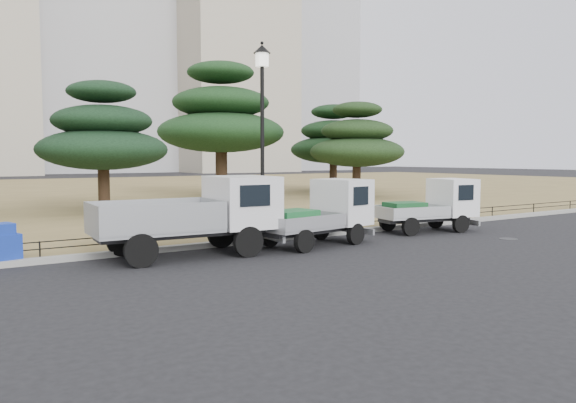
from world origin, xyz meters
TOP-DOWN VIEW (x-y plane):
  - ground at (0.00, 0.00)m, footprint 220.00×220.00m
  - lawn at (0.00, 30.60)m, footprint 120.00×56.00m
  - curb at (0.00, 2.60)m, footprint 120.00×0.25m
  - truck_large at (-3.22, 1.53)m, footprint 4.99×2.23m
  - truck_kei_front at (0.74, 1.25)m, footprint 3.93×2.15m
  - truck_kei_rear at (5.87, 1.50)m, footprint 3.81×2.13m
  - street_lamp at (-0.37, 2.90)m, footprint 0.54×0.54m
  - pipe_fence at (0.00, 2.75)m, footprint 38.00×0.04m
  - manhole at (6.50, -1.20)m, footprint 0.60×0.60m
  - pine_center_left at (-2.29, 13.99)m, footprint 5.90×5.90m
  - pine_center_right at (6.84, 20.08)m, footprint 8.06×8.06m
  - pine_east_near at (13.59, 14.70)m, footprint 5.91×5.91m
  - pine_east_far at (16.64, 20.96)m, footprint 6.42×6.42m
  - tower_east at (40.00, 82.00)m, footprint 20.00×18.00m
  - tower_far_east at (58.00, 90.00)m, footprint 24.00×20.00m
  - radio_tower at (72.00, 85.00)m, footprint 1.80×1.80m

SIDE VIEW (x-z plane):
  - ground at x=0.00m, z-range 0.00..0.00m
  - manhole at x=6.50m, z-range 0.00..0.01m
  - lawn at x=0.00m, z-range 0.00..0.15m
  - curb at x=0.00m, z-range 0.00..0.16m
  - pipe_fence at x=0.00m, z-range 0.24..0.64m
  - truck_kei_rear at x=5.87m, z-range 0.00..1.88m
  - truck_kei_front at x=0.74m, z-range -0.01..1.97m
  - truck_large at x=-3.22m, z-range 0.12..2.25m
  - pine_east_near at x=13.59m, z-range 0.61..6.58m
  - pine_center_left at x=-2.29m, z-range 0.61..6.61m
  - pine_east_far at x=16.64m, z-range 0.65..7.09m
  - street_lamp at x=-0.37m, z-range 1.21..7.21m
  - pine_center_right at x=6.84m, z-range 0.83..9.38m
  - tower_east at x=40.00m, z-range 0.00..48.00m
  - radio_tower at x=72.00m, z-range -1.46..61.54m
  - tower_far_east at x=58.00m, z-range 0.00..70.00m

